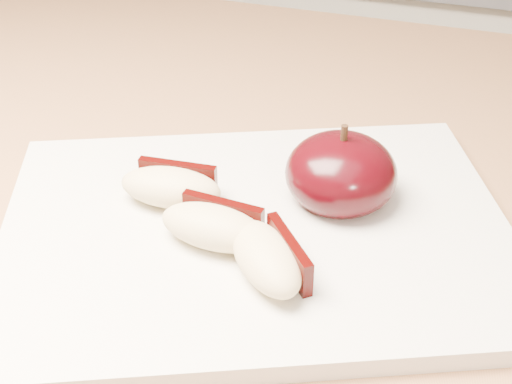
% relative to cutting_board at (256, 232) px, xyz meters
% --- Properties ---
extents(back_cabinet, '(2.40, 0.62, 0.94)m').
position_rel_cutting_board_xyz_m(back_cabinet, '(-0.00, 0.79, -0.44)').
color(back_cabinet, silver).
rests_on(back_cabinet, ground).
extents(cutting_board, '(0.39, 0.34, 0.01)m').
position_rel_cutting_board_xyz_m(cutting_board, '(0.00, 0.00, 0.00)').
color(cutting_board, silver).
rests_on(cutting_board, island_counter).
extents(apple_half, '(0.08, 0.08, 0.06)m').
position_rel_cutting_board_xyz_m(apple_half, '(0.04, 0.05, 0.02)').
color(apple_half, black).
rests_on(apple_half, cutting_board).
extents(apple_wedge_a, '(0.07, 0.04, 0.02)m').
position_rel_cutting_board_xyz_m(apple_wedge_a, '(-0.06, 0.01, 0.02)').
color(apple_wedge_a, beige).
rests_on(apple_wedge_a, cutting_board).
extents(apple_wedge_b, '(0.07, 0.04, 0.02)m').
position_rel_cutting_board_xyz_m(apple_wedge_b, '(-0.02, -0.02, 0.02)').
color(apple_wedge_b, beige).
rests_on(apple_wedge_b, cutting_board).
extents(apple_wedge_c, '(0.07, 0.07, 0.02)m').
position_rel_cutting_board_xyz_m(apple_wedge_c, '(0.02, -0.04, 0.02)').
color(apple_wedge_c, beige).
rests_on(apple_wedge_c, cutting_board).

